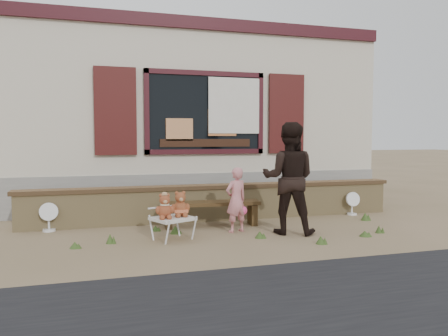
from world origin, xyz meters
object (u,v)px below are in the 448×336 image
object	(u,v)px
teddy_bear_left	(165,206)
adult	(289,178)
teddy_bear_right	(180,203)
folding_chair	(173,219)
bench	(211,208)
child	(236,200)

from	to	relation	value
teddy_bear_left	adult	world-z (taller)	adult
teddy_bear_right	adult	xyz separation A→B (m)	(1.74, -0.13, 0.35)
teddy_bear_left	adult	xyz separation A→B (m)	(1.99, -0.02, 0.36)
folding_chair	teddy_bear_right	distance (m)	0.27
bench	adult	bearing A→B (deg)	-35.39
bench	folding_chair	size ratio (longest dim) A/B	2.41
teddy_bear_left	child	size ratio (longest dim) A/B	0.36
bench	teddy_bear_right	size ratio (longest dim) A/B	4.40
teddy_bear_left	bench	bearing A→B (deg)	18.57
bench	teddy_bear_left	world-z (taller)	teddy_bear_left
child	adult	xyz separation A→B (m)	(0.78, -0.33, 0.36)
folding_chair	adult	distance (m)	1.95
teddy_bear_right	child	xyz separation A→B (m)	(0.96, 0.20, -0.01)
folding_chair	bench	bearing A→B (deg)	20.80
folding_chair	teddy_bear_right	world-z (taller)	teddy_bear_right
bench	folding_chair	xyz separation A→B (m)	(-0.81, -0.81, -0.01)
child	adult	size ratio (longest dim) A/B	0.59
folding_chair	teddy_bear_right	xyz separation A→B (m)	(0.13, 0.06, 0.23)
teddy_bear_right	child	size ratio (longest dim) A/B	0.37
folding_chair	teddy_bear_left	xyz separation A→B (m)	(-0.13, -0.06, 0.22)
bench	folding_chair	distance (m)	1.14
bench	adult	world-z (taller)	adult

